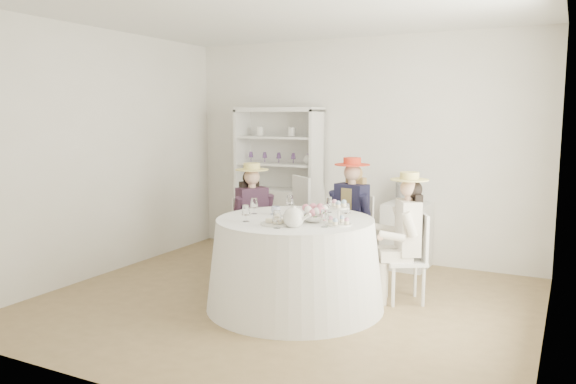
% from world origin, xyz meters
% --- Properties ---
extents(ground, '(4.50, 4.50, 0.00)m').
position_xyz_m(ground, '(0.00, 0.00, 0.00)').
color(ground, olive).
rests_on(ground, ground).
extents(ceiling, '(4.50, 4.50, 0.00)m').
position_xyz_m(ceiling, '(0.00, 0.00, 2.70)').
color(ceiling, white).
rests_on(ceiling, wall_back).
extents(wall_back, '(4.50, 0.00, 4.50)m').
position_xyz_m(wall_back, '(0.00, 2.00, 1.35)').
color(wall_back, silver).
rests_on(wall_back, ground).
extents(wall_front, '(4.50, 0.00, 4.50)m').
position_xyz_m(wall_front, '(0.00, -2.00, 1.35)').
color(wall_front, silver).
rests_on(wall_front, ground).
extents(wall_left, '(0.00, 4.50, 4.50)m').
position_xyz_m(wall_left, '(-2.25, 0.00, 1.35)').
color(wall_left, silver).
rests_on(wall_left, ground).
extents(wall_right, '(0.00, 4.50, 4.50)m').
position_xyz_m(wall_right, '(2.25, 0.00, 1.35)').
color(wall_right, silver).
rests_on(wall_right, ground).
extents(tea_table, '(1.64, 1.64, 0.83)m').
position_xyz_m(tea_table, '(0.14, -0.03, 0.41)').
color(tea_table, white).
rests_on(tea_table, ground).
extents(hutch, '(1.15, 0.55, 1.86)m').
position_xyz_m(hutch, '(-0.97, 1.77, 0.66)').
color(hutch, silver).
rests_on(hutch, ground).
extents(side_table, '(0.51, 0.51, 0.76)m').
position_xyz_m(side_table, '(0.70, 1.75, 0.38)').
color(side_table, silver).
rests_on(side_table, ground).
extents(hatbox, '(0.31, 0.31, 0.27)m').
position_xyz_m(hatbox, '(0.70, 1.75, 0.90)').
color(hatbox, black).
rests_on(hatbox, side_table).
extents(guest_left, '(0.54, 0.50, 1.26)m').
position_xyz_m(guest_left, '(-0.69, 0.61, 0.71)').
color(guest_left, silver).
rests_on(guest_left, ground).
extents(guest_mid, '(0.50, 0.53, 1.32)m').
position_xyz_m(guest_mid, '(0.29, 1.01, 0.75)').
color(guest_mid, silver).
rests_on(guest_mid, ground).
extents(guest_right, '(0.53, 0.49, 1.25)m').
position_xyz_m(guest_right, '(1.01, 0.55, 0.70)').
color(guest_right, silver).
rests_on(guest_right, ground).
extents(spare_chair, '(0.62, 0.62, 1.08)m').
position_xyz_m(spare_chair, '(-0.29, 1.25, 0.58)').
color(spare_chair, silver).
rests_on(spare_chair, ground).
extents(teacup_a, '(0.09, 0.09, 0.07)m').
position_xyz_m(teacup_a, '(-0.11, 0.06, 0.87)').
color(teacup_a, white).
rests_on(teacup_a, tea_table).
extents(teacup_b, '(0.09, 0.09, 0.06)m').
position_xyz_m(teacup_b, '(0.15, 0.23, 0.86)').
color(teacup_b, white).
rests_on(teacup_b, tea_table).
extents(teacup_c, '(0.09, 0.09, 0.06)m').
position_xyz_m(teacup_c, '(0.36, 0.12, 0.86)').
color(teacup_c, white).
rests_on(teacup_c, tea_table).
extents(flower_bowl, '(0.24, 0.24, 0.05)m').
position_xyz_m(flower_bowl, '(0.36, -0.11, 0.86)').
color(flower_bowl, white).
rests_on(flower_bowl, tea_table).
extents(flower_arrangement, '(0.18, 0.18, 0.07)m').
position_xyz_m(flower_arrangement, '(0.36, -0.04, 0.92)').
color(flower_arrangement, pink).
rests_on(flower_arrangement, tea_table).
extents(table_teapot, '(0.25, 0.18, 0.19)m').
position_xyz_m(table_teapot, '(0.30, -0.39, 0.91)').
color(table_teapot, white).
rests_on(table_teapot, tea_table).
extents(sandwich_plate, '(0.28, 0.28, 0.06)m').
position_xyz_m(sandwich_plate, '(0.12, -0.36, 0.85)').
color(sandwich_plate, white).
rests_on(sandwich_plate, tea_table).
extents(cupcake_stand, '(0.23, 0.23, 0.21)m').
position_xyz_m(cupcake_stand, '(0.61, -0.14, 0.91)').
color(cupcake_stand, white).
rests_on(cupcake_stand, tea_table).
extents(stemware_set, '(0.98, 0.98, 0.15)m').
position_xyz_m(stemware_set, '(0.14, -0.03, 0.91)').
color(stemware_set, white).
rests_on(stemware_set, tea_table).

